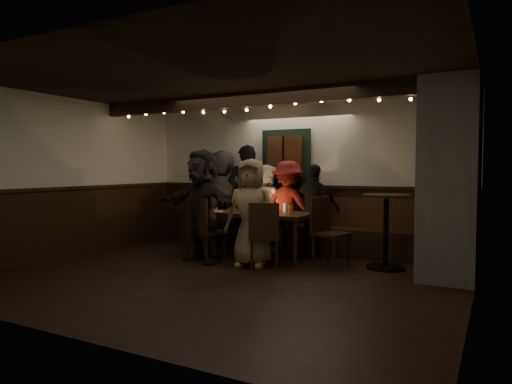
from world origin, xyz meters
The scene contains 13 objects.
room centered at (1.07, 1.42, 1.07)m, with size 6.02×5.01×2.62m.
dining_table centered at (-0.37, 1.40, 0.68)m, with size 2.07×0.89×0.90m.
chair_near_left centered at (-0.79, 0.65, 0.56)m, with size 0.55×0.55×1.00m.
chair_near_right centered at (0.26, 0.67, 0.54)m, with size 0.57×0.57×0.96m.
chair_end centered at (0.94, 1.37, 0.57)m, with size 0.57×0.57×1.02m.
high_top centered at (1.80, 1.51, 0.68)m, with size 0.67×0.67×1.07m.
person_a centered at (-1.37, 2.15, 0.89)m, with size 0.87×0.57×1.79m, color #252426.
person_b centered at (-0.81, 2.06, 0.93)m, with size 0.68×0.45×1.87m, color black.
person_c centered at (-0.41, 2.07, 0.75)m, with size 0.73×0.57×1.51m, color silver.
person_d centered at (0.02, 2.05, 0.79)m, with size 1.02×0.59×1.58m, color maroon.
person_e centered at (0.50, 2.04, 0.76)m, with size 0.89×0.37×1.52m, color black.
person_f centered at (-0.82, 0.66, 0.87)m, with size 1.62×0.52×1.74m, color black.
person_g centered at (0.01, 0.74, 0.80)m, with size 0.78×0.51×1.59m, color #9B825E.
Camera 1 is at (3.22, -5.13, 1.45)m, focal length 32.00 mm.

